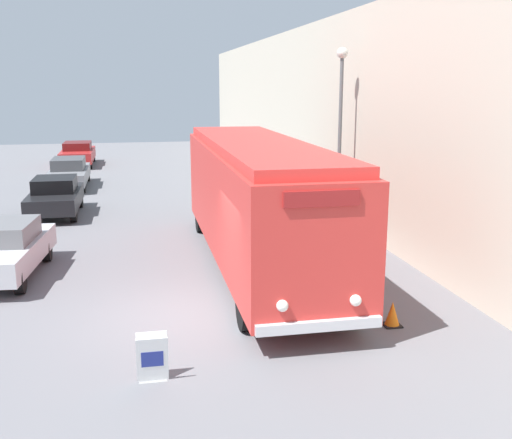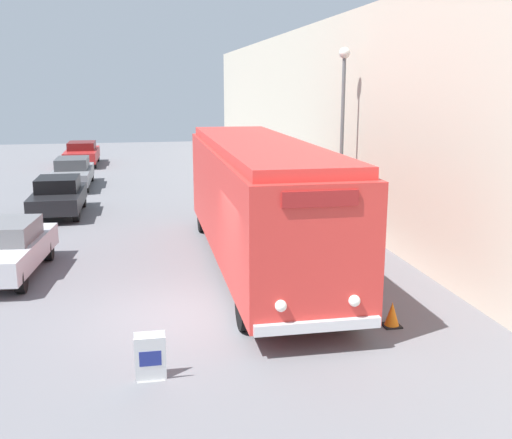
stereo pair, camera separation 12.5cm
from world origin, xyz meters
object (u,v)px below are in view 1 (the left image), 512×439
(parked_car_mid, at_px, (55,196))
(traffic_cone, at_px, (392,314))
(streetlamp, at_px, (341,113))
(vintage_bus, at_px, (257,198))
(parked_car_near, at_px, (3,249))
(sign_board, at_px, (152,359))
(parked_car_far, at_px, (69,172))
(parked_car_distant, at_px, (78,153))

(parked_car_mid, distance_m, traffic_cone, 14.90)
(streetlamp, distance_m, parked_car_mid, 11.09)
(vintage_bus, height_order, parked_car_near, vintage_bus)
(sign_board, xyz_separation_m, streetlamp, (6.54, 9.62, 3.54))
(parked_car_far, bearing_deg, parked_car_mid, -89.44)
(streetlamp, relative_size, parked_car_far, 1.25)
(vintage_bus, height_order, streetlamp, streetlamp)
(streetlamp, height_order, traffic_cone, streetlamp)
(vintage_bus, height_order, sign_board, vintage_bus)
(parked_car_mid, xyz_separation_m, traffic_cone, (8.08, -12.51, -0.48))
(traffic_cone, bearing_deg, parked_car_mid, 122.87)
(streetlamp, height_order, parked_car_near, streetlamp)
(vintage_bus, bearing_deg, parked_car_far, 113.83)
(streetlamp, height_order, parked_car_far, streetlamp)
(sign_board, distance_m, parked_car_distant, 28.73)
(sign_board, xyz_separation_m, parked_car_near, (-3.57, 6.42, 0.34))
(sign_board, height_order, streetlamp, streetlamp)
(sign_board, bearing_deg, parked_car_mid, 102.84)
(sign_board, distance_m, parked_car_mid, 14.27)
(parked_car_near, xyz_separation_m, traffic_cone, (8.49, -5.02, -0.48))
(parked_car_near, bearing_deg, traffic_cone, -25.13)
(vintage_bus, xyz_separation_m, parked_car_far, (-6.32, 14.32, -1.19))
(sign_board, relative_size, parked_car_distant, 0.17)
(vintage_bus, distance_m, parked_car_mid, 10.10)
(parked_car_distant, bearing_deg, parked_car_mid, -88.84)
(parked_car_near, bearing_deg, sign_board, -55.43)
(parked_car_far, relative_size, traffic_cone, 9.24)
(parked_car_near, relative_size, parked_car_mid, 1.04)
(sign_board, bearing_deg, parked_car_near, 119.11)
(parked_car_near, relative_size, traffic_cone, 8.15)
(parked_car_mid, height_order, parked_car_far, parked_car_mid)
(parked_car_mid, bearing_deg, parked_car_far, 91.27)
(parked_car_near, bearing_deg, parked_car_mid, 92.39)
(parked_car_near, xyz_separation_m, parked_car_mid, (0.40, 7.50, 0.00))
(parked_car_near, distance_m, parked_car_distant, 22.09)
(streetlamp, height_order, parked_car_mid, streetlamp)
(vintage_bus, xyz_separation_m, parked_car_distant, (-6.60, 22.50, -1.18))
(vintage_bus, bearing_deg, parked_car_distant, 106.36)
(parked_car_distant, distance_m, traffic_cone, 28.41)
(sign_board, relative_size, parked_car_far, 0.17)
(parked_car_far, bearing_deg, vintage_bus, -66.84)
(sign_board, distance_m, parked_car_near, 7.35)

